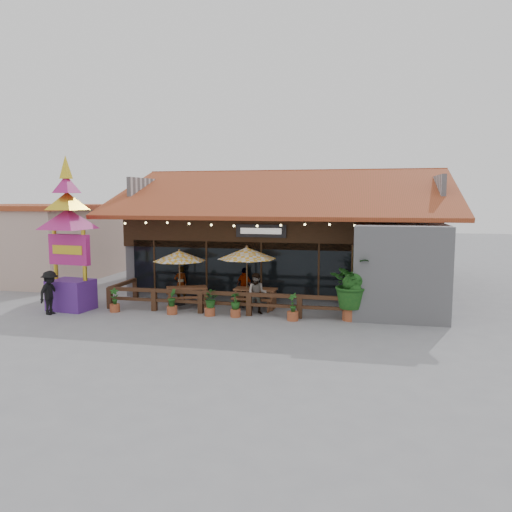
% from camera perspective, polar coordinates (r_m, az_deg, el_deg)
% --- Properties ---
extents(ground, '(100.00, 100.00, 0.00)m').
position_cam_1_polar(ground, '(20.16, 0.92, -6.58)').
color(ground, gray).
rests_on(ground, ground).
extents(restaurant_building, '(15.50, 14.73, 6.09)m').
position_cam_1_polar(restaurant_building, '(26.21, 4.38, 1.36)').
color(restaurant_building, '#ADADB2').
rests_on(restaurant_building, ground).
extents(patio_railing, '(10.00, 2.60, 0.92)m').
position_cam_1_polar(patio_railing, '(20.34, -5.48, -4.72)').
color(patio_railing, '#422417').
rests_on(patio_railing, ground).
extents(neighbor_building, '(8.40, 8.40, 4.22)m').
position_cam_1_polar(neighbor_building, '(31.63, -24.34, 1.57)').
color(neighbor_building, '#BDA18F').
rests_on(neighbor_building, ground).
extents(umbrella_left, '(2.89, 2.89, 2.44)m').
position_cam_1_polar(umbrella_left, '(21.69, -8.76, -0.01)').
color(umbrella_left, brown).
rests_on(umbrella_left, ground).
extents(umbrella_right, '(3.17, 3.17, 2.64)m').
position_cam_1_polar(umbrella_right, '(20.90, -1.05, 0.30)').
color(umbrella_right, brown).
rests_on(umbrella_right, ground).
extents(picnic_table_left, '(2.16, 2.04, 0.82)m').
position_cam_1_polar(picnic_table_left, '(21.64, -7.92, -4.23)').
color(picnic_table_left, brown).
rests_on(picnic_table_left, ground).
extents(picnic_table_right, '(1.81, 1.58, 0.84)m').
position_cam_1_polar(picnic_table_right, '(21.02, -0.05, -4.46)').
color(picnic_table_right, brown).
rests_on(picnic_table_right, ground).
extents(thai_sign_tower, '(2.81, 2.81, 6.80)m').
position_cam_1_polar(thai_sign_tower, '(21.76, -20.68, 3.53)').
color(thai_sign_tower, '#512280').
rests_on(thai_sign_tower, ground).
extents(tropical_plant, '(2.29, 2.31, 2.41)m').
position_cam_1_polar(tropical_plant, '(19.14, 10.87, -3.21)').
color(tropical_plant, '#9A492A').
rests_on(tropical_plant, ground).
extents(diner_a, '(0.70, 0.66, 1.60)m').
position_cam_1_polar(diner_a, '(22.62, -8.59, -3.13)').
color(diner_a, '#372011').
rests_on(diner_a, ground).
extents(diner_b, '(0.83, 0.66, 1.65)m').
position_cam_1_polar(diner_b, '(19.92, 0.11, -4.32)').
color(diner_b, '#372011').
rests_on(diner_b, ground).
extents(diner_c, '(1.02, 0.85, 1.63)m').
position_cam_1_polar(diner_c, '(21.63, -1.28, -3.47)').
color(diner_c, '#372011').
rests_on(diner_c, ground).
extents(pedestrian, '(0.75, 1.18, 1.75)m').
position_cam_1_polar(pedestrian, '(21.47, -22.47, -3.89)').
color(pedestrian, black).
rests_on(pedestrian, ground).
extents(planter_a, '(0.42, 0.40, 0.98)m').
position_cam_1_polar(planter_a, '(21.16, -15.86, -5.06)').
color(planter_a, '#9A492A').
rests_on(planter_a, ground).
extents(planter_b, '(0.42, 0.43, 1.02)m').
position_cam_1_polar(planter_b, '(20.23, -9.59, -5.29)').
color(planter_b, '#9A492A').
rests_on(planter_b, ground).
extents(planter_c, '(0.81, 0.78, 1.01)m').
position_cam_1_polar(planter_c, '(19.74, -5.31, -5.21)').
color(planter_c, '#9A492A').
rests_on(planter_c, ground).
extents(planter_d, '(0.50, 0.50, 0.96)m').
position_cam_1_polar(planter_d, '(19.50, -2.36, -5.65)').
color(planter_d, '#9A492A').
rests_on(planter_d, ground).
extents(planter_e, '(0.45, 0.44, 1.06)m').
position_cam_1_polar(planter_e, '(18.99, 4.22, -6.06)').
color(planter_e, '#9A492A').
rests_on(planter_e, ground).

